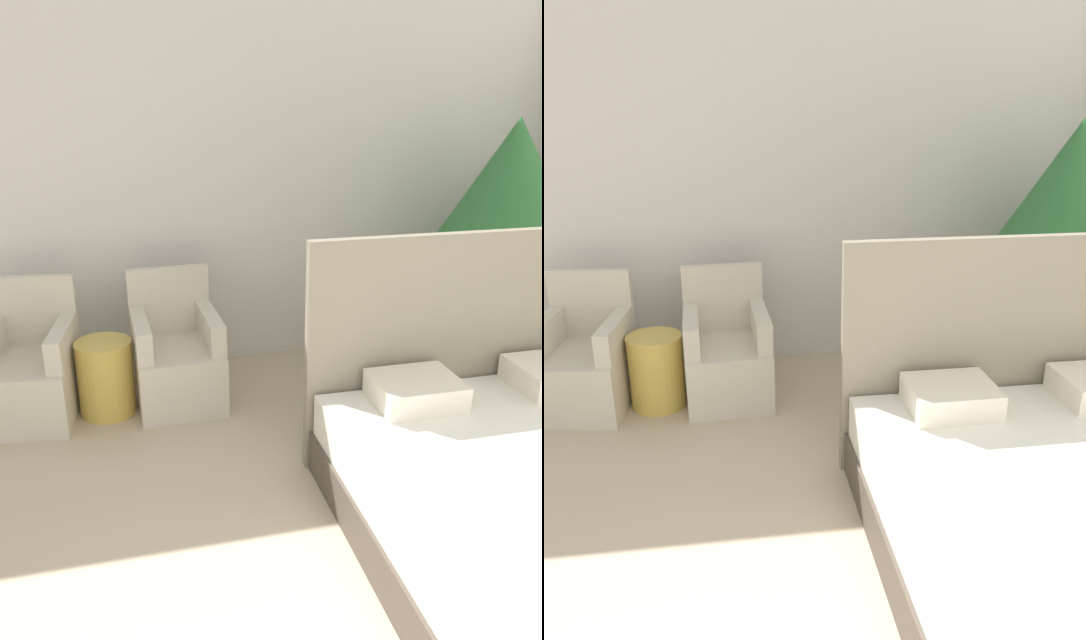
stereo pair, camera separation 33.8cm
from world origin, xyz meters
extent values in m
cube|color=silver|center=(0.00, 4.16, 1.45)|extent=(10.00, 0.06, 2.90)
cube|color=gray|center=(1.24, 2.48, 0.66)|extent=(1.89, 0.06, 1.31)
cube|color=silver|center=(0.83, 2.23, 0.54)|extent=(0.44, 0.37, 0.14)
cube|color=beige|center=(-1.26, 3.46, 0.21)|extent=(0.64, 0.73, 0.41)
cube|color=beige|center=(-1.22, 3.75, 0.65)|extent=(0.57, 0.13, 0.47)
cube|color=beige|center=(-1.03, 3.43, 0.52)|extent=(0.17, 0.60, 0.21)
cube|color=beige|center=(-0.31, 3.46, 0.21)|extent=(0.59, 0.69, 0.41)
cube|color=beige|center=(-0.32, 3.76, 0.65)|extent=(0.57, 0.09, 0.47)
cube|color=beige|center=(-0.54, 3.45, 0.52)|extent=(0.13, 0.60, 0.21)
cube|color=beige|center=(-0.08, 3.47, 0.52)|extent=(0.13, 0.60, 0.21)
cylinder|color=brown|center=(2.01, 3.34, 0.19)|extent=(0.49, 0.49, 0.38)
cylinder|color=brown|center=(2.01, 3.34, 0.57)|extent=(0.06, 0.06, 0.38)
cone|color=#2D6B33|center=(2.01, 3.34, 1.31)|extent=(1.28, 1.28, 1.11)
cylinder|color=gold|center=(-0.78, 3.41, 0.25)|extent=(0.36, 0.36, 0.50)
camera|label=1|loc=(-0.62, -0.46, 2.01)|focal=35.00mm
camera|label=2|loc=(-0.28, -0.52, 2.01)|focal=35.00mm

